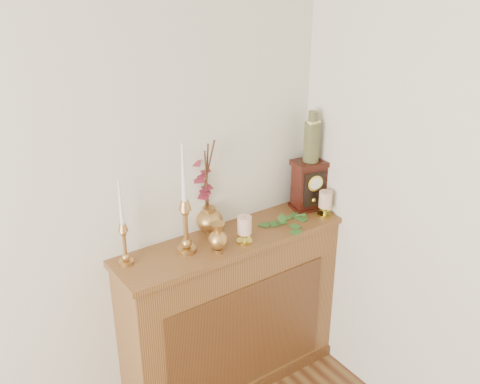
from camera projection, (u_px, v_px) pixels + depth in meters
console_shelf at (232, 317)px, 3.02m from camera, size 1.24×0.34×0.93m
candlestick_left at (124, 237)px, 2.53m from camera, size 0.07×0.07×0.42m
candlestick_center at (185, 218)px, 2.61m from camera, size 0.09×0.09×0.55m
bud_vase at (218, 238)px, 2.65m from camera, size 0.09×0.09×0.15m
ginger_jar at (203, 189)px, 2.79m from camera, size 0.20×0.22×0.51m
pillar_candle_left at (244, 228)px, 2.73m from camera, size 0.08×0.08×0.15m
pillar_candle_right at (325, 202)px, 2.99m from camera, size 0.08×0.08×0.15m
ivy_garland at (296, 221)px, 2.94m from camera, size 0.49×0.24×0.09m
mantel_clock at (309, 185)px, 3.05m from camera, size 0.21×0.16×0.28m
ceramic_vase at (312, 139)px, 2.94m from camera, size 0.08×0.08×0.27m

